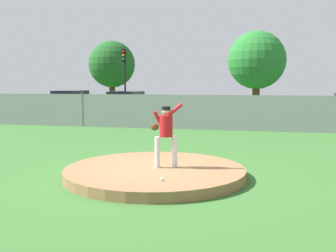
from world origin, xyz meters
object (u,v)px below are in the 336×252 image
Objects in this scene: baseball at (162,179)px; traffic_light_near at (124,70)px; pitcher_youth at (166,130)px; parked_car_navy at (71,105)px; traffic_cone_orange at (296,119)px; parked_car_slate at (126,106)px.

baseball is 0.02× the size of traffic_light_near.
traffic_light_near is (-7.67, 19.77, 2.99)m from baseball.
baseball is (0.23, -1.33, -0.89)m from pitcher_youth.
traffic_light_near is (-7.45, 18.44, 2.10)m from pitcher_youth.
traffic_light_near is at bearing 56.47° from parked_car_navy.
traffic_light_near reaches higher than traffic_cone_orange.
parked_car_slate is at bearing 112.54° from pitcher_youth.
pitcher_youth is 14.71m from traffic_cone_orange.
traffic_cone_orange is at bearing -20.53° from traffic_light_near.
parked_car_navy is 4.19m from parked_car_slate.
traffic_light_near reaches higher than pitcher_youth.
traffic_light_near is at bearing 110.21° from parked_car_slate.
traffic_light_near reaches higher than baseball.
pitcher_youth is 21.47× the size of baseball.
traffic_light_near reaches higher than parked_car_slate.
parked_car_navy is at bearing 124.11° from pitcher_youth.
traffic_cone_orange is 0.12× the size of traffic_light_near.
parked_car_navy is at bearing -123.53° from traffic_light_near.
parked_car_slate is 8.40× the size of traffic_cone_orange.
parked_car_slate reaches higher than traffic_cone_orange.
baseball is 16.47m from parked_car_slate.
parked_car_slate is at bearing -179.78° from traffic_cone_orange.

